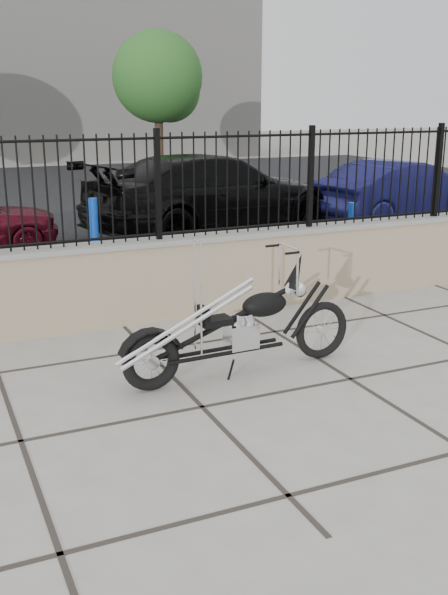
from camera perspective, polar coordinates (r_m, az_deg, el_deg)
name	(u,v)px	position (r m, az deg, el deg)	size (l,w,h in m)	color
ground_plane	(351,379)	(6.64, 10.33, -6.61)	(90.00, 90.00, 0.00)	#99968E
parking_lot	(69,202)	(18.05, -12.62, 7.61)	(30.00, 30.00, 0.00)	black
retaining_wall	(237,271)	(8.56, 1.10, 2.19)	(14.00, 0.36, 0.96)	gray
iron_fence	(238,183)	(8.37, 1.14, 9.39)	(14.00, 0.08, 1.20)	black
chopper_motorcycle	(237,306)	(6.43, 1.09, -0.67)	(2.26, 0.40, 1.36)	black
car_black	(212,193)	(13.56, -0.97, 8.53)	(2.12, 5.20, 1.51)	black
car_blue	(401,191)	(15.27, 14.32, 8.46)	(1.36, 3.90, 1.28)	#11123F
bollard_a	(94,235)	(10.66, -10.57, 5.08)	(0.13, 0.13, 1.10)	#0D3AC9
bollard_b	(351,229)	(11.78, 10.35, 5.56)	(0.11, 0.11, 0.88)	#0C3FB7
tree_right	(157,72)	(22.46, -5.48, 17.89)	(2.78, 2.78, 4.68)	#382619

